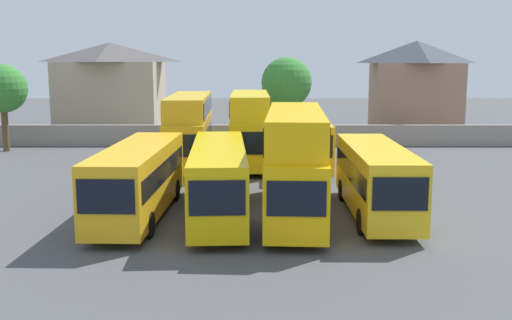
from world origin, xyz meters
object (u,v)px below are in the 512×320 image
bus_7 (306,139)px  bus_2 (218,176)px  bus_4 (375,176)px  bus_1 (138,177)px  house_terrace_centre (414,88)px  bus_5 (189,126)px  bus_3 (295,157)px  tree_behind_wall (2,89)px  house_terrace_left (110,88)px  tree_left_of_lot (286,83)px  bus_6 (249,125)px

bus_7 → bus_2: bearing=-21.3°
bus_2 → bus_4: bus_2 is taller
bus_4 → bus_7: 13.33m
bus_1 → bus_4: (11.10, 0.18, -0.03)m
house_terrace_centre → bus_4: bearing=-107.7°
bus_4 → bus_5: 17.18m
bus_1 → bus_3: bearing=92.7°
bus_5 → bus_7: bus_5 is taller
bus_5 → tree_behind_wall: tree_behind_wall is taller
bus_4 → house_terrace_left: (-19.89, 31.84, 2.67)m
bus_5 → tree_left_of_lot: bearing=147.2°
bus_1 → bus_5: bearing=178.3°
bus_5 → house_terrace_left: size_ratio=1.17×
house_terrace_left → tree_left_of_lot: house_terrace_left is taller
bus_4 → bus_6: (-6.04, 13.83, 0.94)m
bus_1 → tree_behind_wall: (-14.70, 20.61, 3.08)m
bus_1 → tree_left_of_lot: size_ratio=1.46×
house_terrace_left → tree_behind_wall: house_terrace_left is taller
bus_3 → bus_5: bearing=-151.8°
house_terrace_left → bus_7: bearing=-46.5°
bus_4 → house_terrace_left: bearing=-147.4°
bus_1 → tree_behind_wall: 25.50m
bus_1 → bus_4: bus_1 is taller
bus_7 → tree_behind_wall: 24.92m
house_terrace_left → tree_left_of_lot: size_ratio=1.34×
bus_2 → bus_3: bearing=88.2°
bus_4 → house_terrace_centre: size_ratio=1.12×
bus_3 → bus_6: bearing=-167.6°
bus_6 → bus_7: bus_6 is taller
bus_3 → bus_1: bearing=-85.9°
bus_3 → bus_5: (-6.44, 13.83, -0.05)m
bus_3 → tree_left_of_lot: bearing=-178.7°
tree_left_of_lot → house_terrace_left: bearing=160.8°
bus_7 → house_terrace_left: bearing=-136.5°
bus_6 → house_terrace_left: 22.79m
bus_7 → bus_4: bearing=9.4°
bus_2 → bus_3: 3.68m
bus_4 → bus_6: bus_6 is taller
house_terrace_left → tree_behind_wall: 12.86m
bus_1 → tree_behind_wall: bearing=-142.7°
bus_3 → tree_left_of_lot: tree_left_of_lot is taller
tree_behind_wall → bus_2: bearing=-48.1°
bus_3 → tree_behind_wall: 30.15m
bus_1 → bus_2: bus_2 is taller
bus_4 → bus_7: (-2.16, 13.16, 0.03)m
bus_2 → tree_behind_wall: tree_behind_wall is taller
bus_4 → tree_behind_wall: size_ratio=1.45×
bus_3 → bus_2: bearing=-85.6°
bus_2 → house_terrace_left: size_ratio=1.15×
house_terrace_centre → tree_behind_wall: (-35.50, -10.04, 0.36)m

